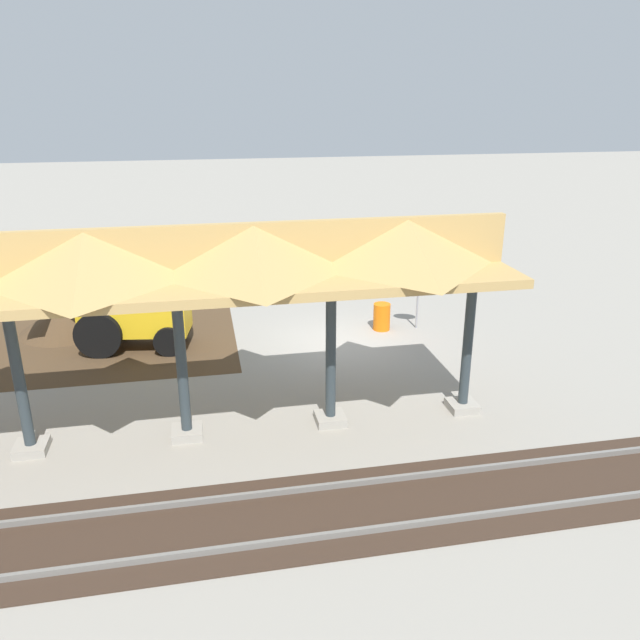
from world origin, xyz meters
TOP-DOWN VIEW (x-y plane):
  - ground_plane at (0.00, 0.00)m, footprint 120.00×120.00m
  - dirt_work_zone at (7.48, -1.74)m, footprint 8.45×7.00m
  - platform_canopy at (4.76, 4.99)m, footprint 14.68×3.20m
  - rail_tracks at (0.00, 8.36)m, footprint 60.00×2.58m
  - stop_sign at (-2.79, -0.73)m, footprint 0.75×0.20m
  - backhoe at (6.40, -0.78)m, footprint 5.17×2.15m
  - dirt_mound at (8.71, -2.72)m, footprint 6.03×6.03m
  - traffic_barrel at (-1.59, -0.81)m, footprint 0.56×0.56m

SIDE VIEW (x-z plane):
  - ground_plane at x=0.00m, z-range 0.00..0.00m
  - dirt_mound at x=8.71m, z-range -1.03..1.03m
  - dirt_work_zone at x=7.48m, z-range 0.00..0.01m
  - rail_tracks at x=0.00m, z-range -0.05..0.10m
  - traffic_barrel at x=-1.59m, z-range 0.00..0.90m
  - backhoe at x=6.40m, z-range -0.14..2.68m
  - stop_sign at x=-2.79m, z-range 0.43..2.43m
  - platform_canopy at x=4.76m, z-range 1.71..6.61m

